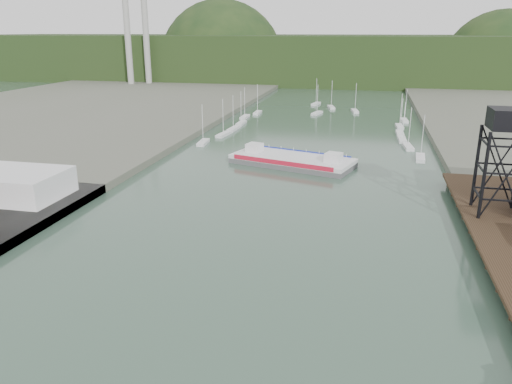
% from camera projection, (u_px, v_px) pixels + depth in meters
% --- Properties ---
extents(white_shed, '(18.00, 12.00, 4.50)m').
position_uv_depth(white_shed, '(11.00, 184.00, 85.25)').
color(white_shed, silver).
rests_on(white_shed, west_quay).
extents(lift_tower, '(6.50, 6.50, 16.00)m').
position_uv_depth(lift_tower, '(509.00, 126.00, 72.51)').
color(lift_tower, black).
rests_on(lift_tower, east_pier).
extents(marina_sailboats, '(57.71, 92.65, 0.90)m').
position_uv_depth(marina_sailboats, '(320.00, 124.00, 159.19)').
color(marina_sailboats, silver).
rests_on(marina_sailboats, ground).
extents(smokestacks, '(11.20, 8.20, 60.00)m').
position_uv_depth(smokestacks, '(136.00, 28.00, 259.44)').
color(smokestacks, '#9A9995').
rests_on(smokestacks, ground).
extents(distant_hills, '(500.00, 120.00, 80.00)m').
position_uv_depth(distant_hills, '(341.00, 62.00, 308.05)').
color(distant_hills, black).
rests_on(distant_hills, ground).
extents(chain_ferry, '(28.98, 18.06, 3.89)m').
position_uv_depth(chain_ferry, '(292.00, 160.00, 111.88)').
color(chain_ferry, '#525255').
rests_on(chain_ferry, ground).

